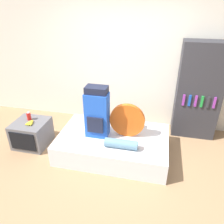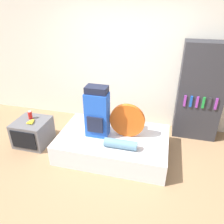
# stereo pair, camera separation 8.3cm
# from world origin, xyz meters

# --- Properties ---
(ground_plane) EXTENTS (16.00, 16.00, 0.00)m
(ground_plane) POSITION_xyz_m (0.00, 0.00, 0.00)
(ground_plane) COLOR #997551
(wall_back) EXTENTS (8.00, 0.05, 2.60)m
(wall_back) POSITION_xyz_m (0.00, 1.75, 1.30)
(wall_back) COLOR silver
(wall_back) RESTS_ON ground_plane
(bed) EXTENTS (1.84, 1.17, 0.36)m
(bed) POSITION_xyz_m (-0.01, 0.55, 0.18)
(bed) COLOR silver
(bed) RESTS_ON ground_plane
(backpack) EXTENTS (0.37, 0.27, 0.87)m
(backpack) POSITION_xyz_m (-0.27, 0.52, 0.78)
(backpack) COLOR blue
(backpack) RESTS_ON bed
(tent_bag) EXTENTS (0.58, 0.08, 0.58)m
(tent_bag) POSITION_xyz_m (0.21, 0.61, 0.65)
(tent_bag) COLOR #E05B19
(tent_bag) RESTS_ON bed
(sleeping_roll) EXTENTS (0.51, 0.15, 0.15)m
(sleeping_roll) POSITION_xyz_m (0.19, 0.24, 0.43)
(sleeping_roll) COLOR #5B849E
(sleeping_roll) RESTS_ON bed
(television) EXTENTS (0.59, 0.59, 0.46)m
(television) POSITION_xyz_m (-1.52, 0.47, 0.23)
(television) COLOR #5B5B60
(television) RESTS_ON ground_plane
(canister) EXTENTS (0.07, 0.07, 0.15)m
(canister) POSITION_xyz_m (-1.57, 0.56, 0.54)
(canister) COLOR red
(canister) RESTS_ON television
(banana_bunch) EXTENTS (0.14, 0.18, 0.04)m
(banana_bunch) POSITION_xyz_m (-1.48, 0.43, 0.48)
(banana_bunch) COLOR yellow
(banana_bunch) RESTS_ON television
(bookshelf) EXTENTS (0.79, 0.41, 1.80)m
(bookshelf) POSITION_xyz_m (1.39, 1.51, 0.90)
(bookshelf) COLOR #2D2D33
(bookshelf) RESTS_ON ground_plane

